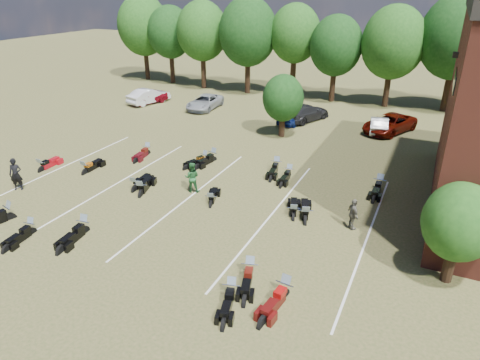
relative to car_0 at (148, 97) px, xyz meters
The scene contains 34 objects.
ground 26.46m from the car_0, 47.42° to the right, with size 160.00×160.00×0.00m, color brown.
car_0 is the anchor object (origin of this frame).
car_1 0.13m from the car_0, 95.41° to the left, with size 1.61×4.61×1.52m, color silver.
car_2 6.29m from the car_0, ahead, with size 2.24×4.86×1.35m, color gray.
car_3 16.36m from the car_0, ahead, with size 2.06×5.07×1.47m, color black.
car_4 15.65m from the car_0, ahead, with size 1.65×4.10×1.40m, color #0C1A54.
car_5 22.77m from the car_0, ahead, with size 1.37×3.92×1.29m, color #BBBCB7.
car_6 23.56m from the car_0, ahead, with size 2.43×5.27×1.46m, color #580C05.
person_black 20.58m from the car_0, 75.40° to the right, with size 0.71×0.47×1.96m, color black.
person_green 21.51m from the car_0, 47.03° to the right, with size 0.88×0.68×1.81m, color #225C2B.
person_grey 28.88m from the car_0, 33.69° to the right, with size 0.96×0.40×1.64m, color #565449.
motorcycle_1 23.95m from the car_0, 71.05° to the right, with size 0.80×2.51×1.40m, color black, non-canonical shape.
motorcycle_2 25.24m from the car_0, 66.68° to the right, with size 0.69×2.16×1.20m, color black, non-canonical shape.
motorcycle_3 25.21m from the car_0, 60.85° to the right, with size 0.77×2.42×1.35m, color black, non-canonical shape.
motorcycle_4 31.22m from the car_0, 47.99° to the right, with size 0.70×2.19×1.22m, color black, non-canonical shape.
motorcycle_5 30.20m from the car_0, 45.93° to the right, with size 0.73×2.29×1.28m, color black, non-canonical shape.
motorcycle_6 31.87m from the car_0, 44.45° to the right, with size 0.77×2.41×1.34m, color #440A09, non-canonical shape.
motorcycle_7 17.84m from the car_0, 76.42° to the right, with size 0.71×2.23×1.25m, color #9B0B15, non-canonical shape.
motorcycle_8 17.90m from the car_0, 66.75° to the right, with size 0.72×2.27×1.27m, color black, non-canonical shape.
motorcycle_9 20.64m from the car_0, 56.05° to the right, with size 0.72×2.27×1.27m, color black, non-canonical shape.
motorcycle_10 21.35m from the car_0, 54.96° to the right, with size 0.79×2.48×1.38m, color black, non-canonical shape.
motorcycle_11 23.61m from the car_0, 45.60° to the right, with size 0.67×2.11×1.18m, color black, non-canonical shape.
motorcycle_12 26.63m from the car_0, 37.68° to the right, with size 0.71×2.22×1.24m, color black, non-canonical shape.
motorcycle_13 27.24m from the car_0, 37.03° to the right, with size 0.79×2.48×1.38m, color black, non-canonical shape.
motorcycle_14 14.74m from the car_0, 54.14° to the right, with size 0.71×2.21×1.23m, color #430910, non-canonical shape.
motorcycle_16 17.44m from the car_0, 39.31° to the right, with size 0.74×2.33×1.30m, color black, non-canonical shape.
motorcycle_17 17.49m from the car_0, 41.50° to the right, with size 0.70×2.19×1.22m, color black, non-canonical shape.
motorcycle_18 20.96m from the car_0, 30.73° to the right, with size 0.75×2.34×1.31m, color black, non-canonical shape.
motorcycle_19 22.28m from the car_0, 30.83° to the right, with size 0.68×2.14×1.19m, color black, non-canonical shape.
motorcycle_20 26.83m from the car_0, 23.80° to the right, with size 0.76×2.39×1.33m, color black, non-canonical shape.
tree_line 20.19m from the car_0, 29.41° to the left, with size 56.00×6.00×9.79m.
young_tree_near_building 33.94m from the car_0, 33.05° to the right, with size 2.80×2.80×4.16m.
young_tree_midfield 16.56m from the car_0, 14.04° to the right, with size 3.20×3.20×4.70m.
parking_lines 22.22m from the car_0, 47.88° to the right, with size 20.10×14.00×0.01m.
Camera 1 is at (8.93, -15.54, 11.08)m, focal length 32.00 mm.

